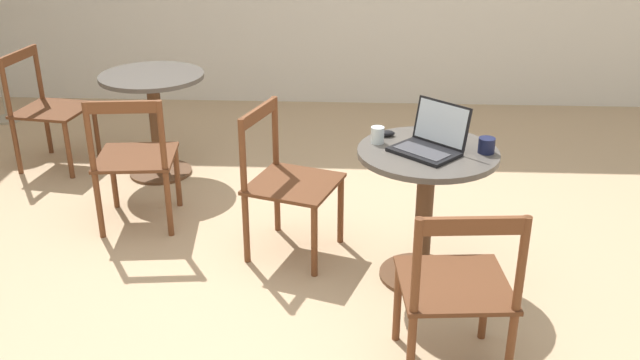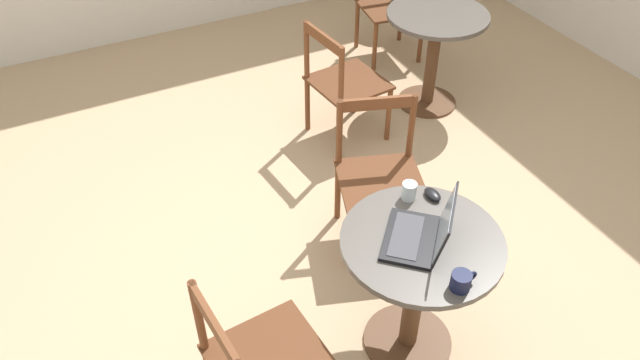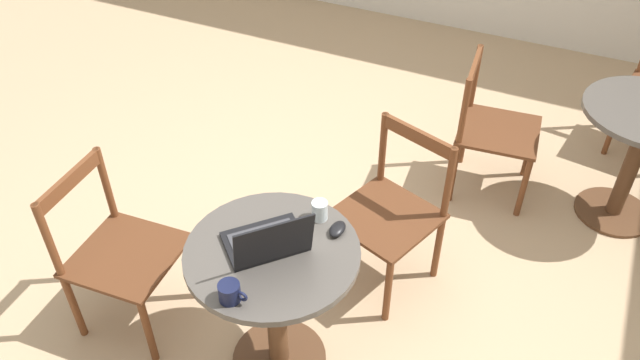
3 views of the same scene
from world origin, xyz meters
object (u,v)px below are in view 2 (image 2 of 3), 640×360
(laptop, at_px, (422,234))
(mouse, at_px, (433,194))
(cafe_table_near, at_px, (418,272))
(chair_mid_back, at_px, (388,5))
(cafe_table_mid, at_px, (435,40))
(mug, at_px, (461,281))
(drinking_glass, at_px, (409,191))
(chair_mid_left, at_px, (343,84))
(chair_near_back, at_px, (379,177))

(laptop, height_order, mouse, laptop)
(cafe_table_near, height_order, chair_mid_back, chair_mid_back)
(cafe_table_near, height_order, cafe_table_mid, same)
(mug, bearing_deg, chair_mid_back, 63.04)
(drinking_glass, bearing_deg, chair_mid_back, 59.88)
(cafe_table_mid, relative_size, chair_mid_back, 0.87)
(cafe_table_mid, xyz_separation_m, mug, (-1.33, -2.04, 0.25))
(chair_mid_left, distance_m, mouse, 1.54)
(cafe_table_mid, bearing_deg, chair_mid_left, -174.08)
(mouse, bearing_deg, chair_mid_left, 77.00)
(chair_near_back, relative_size, drinking_glass, 9.87)
(chair_mid_back, bearing_deg, mouse, -117.77)
(chair_mid_back, bearing_deg, drinking_glass, -120.12)
(chair_mid_left, height_order, mouse, chair_mid_left)
(chair_near_back, bearing_deg, cafe_table_near, -108.80)
(laptop, bearing_deg, cafe_table_mid, 52.95)
(chair_mid_back, bearing_deg, cafe_table_mid, -98.72)
(chair_mid_left, height_order, laptop, laptop)
(chair_mid_back, bearing_deg, mug, -116.96)
(mouse, height_order, drinking_glass, drinking_glass)
(chair_mid_left, bearing_deg, chair_near_back, -106.61)
(laptop, bearing_deg, drinking_glass, 67.71)
(drinking_glass, bearing_deg, cafe_table_mid, 50.87)
(laptop, relative_size, mouse, 4.14)
(laptop, distance_m, mug, 0.28)
(cafe_table_near, distance_m, laptop, 0.26)
(cafe_table_mid, distance_m, chair_mid_left, 0.79)
(chair_near_back, height_order, drinking_glass, chair_near_back)
(cafe_table_near, bearing_deg, chair_mid_back, 60.81)
(chair_mid_back, relative_size, drinking_glass, 9.87)
(cafe_table_near, distance_m, cafe_table_mid, 2.19)
(drinking_glass, bearing_deg, chair_mid_left, 72.81)
(cafe_table_near, relative_size, mug, 6.26)
(mug, relative_size, drinking_glass, 1.37)
(laptop, xyz_separation_m, drinking_glass, (0.10, 0.26, -0.01))
(cafe_table_near, bearing_deg, drinking_glass, 70.25)
(chair_near_back, bearing_deg, drinking_glass, -108.30)
(cafe_table_near, distance_m, chair_mid_back, 2.96)
(laptop, relative_size, mug, 3.53)
(chair_mid_left, height_order, chair_mid_back, same)
(mouse, relative_size, drinking_glass, 1.17)
(chair_mid_back, xyz_separation_m, mouse, (-1.25, -2.37, 0.32))
(drinking_glass, bearing_deg, cafe_table_near, -109.75)
(cafe_table_mid, height_order, mug, mug)
(chair_near_back, bearing_deg, laptop, -109.70)
(laptop, relative_size, drinking_glass, 4.84)
(cafe_table_mid, height_order, chair_near_back, chair_near_back)
(chair_near_back, relative_size, mouse, 8.45)
(cafe_table_near, distance_m, mug, 0.38)
(chair_mid_left, bearing_deg, chair_mid_back, 44.80)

